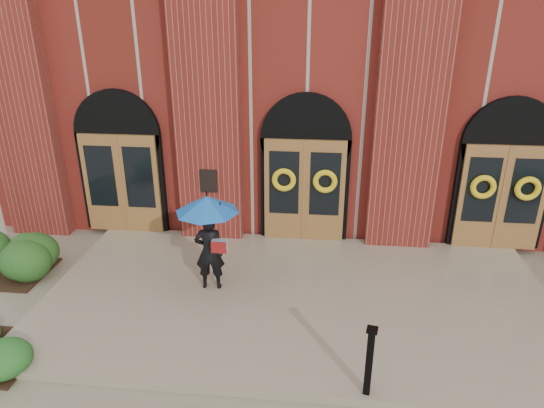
# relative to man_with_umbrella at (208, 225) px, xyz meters

# --- Properties ---
(ground) EXTENTS (90.00, 90.00, 0.00)m
(ground) POSITION_rel_man_with_umbrella_xyz_m (1.76, -0.29, -1.54)
(ground) COLOR gray
(ground) RESTS_ON ground
(landing) EXTENTS (10.00, 5.30, 0.15)m
(landing) POSITION_rel_man_with_umbrella_xyz_m (1.76, -0.14, -1.47)
(landing) COLOR gray
(landing) RESTS_ON ground
(church_building) EXTENTS (16.20, 12.53, 7.00)m
(church_building) POSITION_rel_man_with_umbrella_xyz_m (1.76, 8.50, 1.96)
(church_building) COLOR maroon
(church_building) RESTS_ON ground
(man_with_umbrella) EXTENTS (1.36, 1.36, 1.99)m
(man_with_umbrella) POSITION_rel_man_with_umbrella_xyz_m (0.00, 0.00, 0.00)
(man_with_umbrella) COLOR black
(man_with_umbrella) RESTS_ON landing
(metal_post) EXTENTS (0.18, 0.18, 1.16)m
(metal_post) POSITION_rel_man_with_umbrella_xyz_m (2.94, -2.64, -0.78)
(metal_post) COLOR black
(metal_post) RESTS_ON landing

